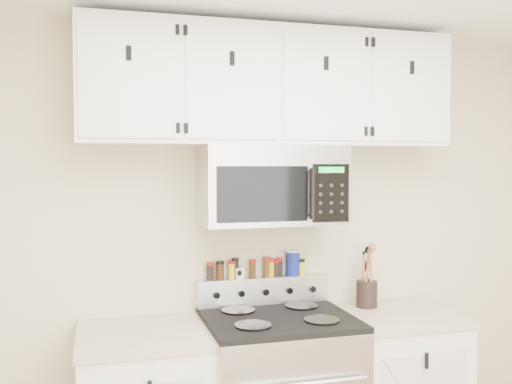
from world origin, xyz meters
The scene contains 17 objects.
back_wall centered at (0.00, 1.75, 1.25)m, with size 3.50×0.01×2.50m, color beige.
microwave centered at (0.00, 1.55, 1.63)m, with size 0.76×0.44×0.42m.
upper_cabinets centered at (0.00, 1.58, 2.15)m, with size 2.00×0.35×0.62m.
utensil_crock centered at (0.58, 1.58, 1.01)m, with size 0.12×0.12×0.35m.
kitchen_timer centered at (-0.15, 1.71, 1.13)m, with size 0.05×0.04×0.06m, color white.
salt_canister centered at (0.18, 1.71, 1.17)m, with size 0.08×0.08×0.15m.
spice_jar_0 centered at (-0.31, 1.71, 1.15)m, with size 0.04×0.04×0.10m.
spice_jar_1 centered at (-0.25, 1.71, 1.15)m, with size 0.04×0.04×0.10m.
spice_jar_2 centered at (-0.18, 1.71, 1.15)m, with size 0.04×0.04×0.10m.
spice_jar_3 centered at (-0.16, 1.71, 1.16)m, with size 0.04×0.04×0.12m.
spice_jar_4 centered at (-0.06, 1.71, 1.15)m, with size 0.04×0.04×0.10m.
spice_jar_5 centered at (0.02, 1.71, 1.16)m, with size 0.04×0.04×0.11m.
spice_jar_6 centered at (0.04, 1.71, 1.15)m, with size 0.04×0.04×0.10m.
spice_jar_7 centered at (0.08, 1.71, 1.15)m, with size 0.04×0.04×0.10m.
spice_jar_8 centered at (0.10, 1.71, 1.15)m, with size 0.04×0.04×0.11m.
spice_jar_9 centered at (0.17, 1.71, 1.15)m, with size 0.04×0.04×0.10m.
spice_jar_10 centered at (0.23, 1.71, 1.15)m, with size 0.04×0.04×0.09m.
Camera 1 is at (-0.90, -1.36, 1.74)m, focal length 40.00 mm.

